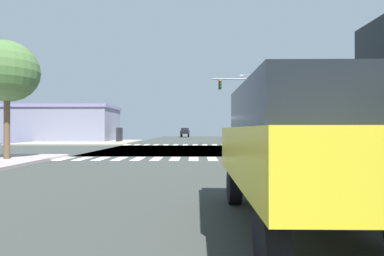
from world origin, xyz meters
TOP-DOWN VIEW (x-y plane):
  - ground at (0.00, 0.00)m, footprint 90.00×90.00m
  - sidewalk_corner_ne at (13.00, 12.00)m, footprint 12.00×12.00m
  - sidewalk_corner_nw at (-13.00, 12.00)m, footprint 12.00×12.00m
  - crosswalk_near at (-0.25, -7.30)m, footprint 13.50×2.00m
  - crosswalk_far at (-0.25, 7.30)m, footprint 13.50×2.00m
  - traffic_signal_mast at (6.17, 7.48)m, footprint 6.74×0.55m
  - street_lamp at (7.83, 18.50)m, footprint 1.78×0.32m
  - bank_building at (-17.68, 15.39)m, footprint 16.14×7.47m
  - sidewalk_tree at (-8.89, -8.83)m, footprint 2.98×2.98m
  - suv_queued_1 at (2.00, -18.42)m, footprint 1.96×4.60m
  - suv_leading_2 at (5.00, -11.81)m, footprint 1.96×4.60m
  - sedan_trailing_3 at (-2.00, 37.70)m, footprint 1.80×4.30m

SIDE VIEW (x-z plane):
  - ground at x=0.00m, z-range -0.05..0.00m
  - crosswalk_near at x=-0.25m, z-range 0.00..0.01m
  - crosswalk_far at x=-0.25m, z-range 0.00..0.01m
  - sidewalk_corner_ne at x=13.00m, z-range 0.00..0.14m
  - sidewalk_corner_nw at x=-13.00m, z-range 0.00..0.14m
  - sedan_trailing_3 at x=-2.00m, z-range 0.18..2.06m
  - suv_queued_1 at x=2.00m, z-range 0.22..2.56m
  - suv_leading_2 at x=5.00m, z-range 0.22..2.56m
  - bank_building at x=-17.68m, z-range 0.01..4.67m
  - sidewalk_tree at x=-8.89m, z-range 1.44..7.37m
  - traffic_signal_mast at x=6.17m, z-range 1.71..8.90m
  - street_lamp at x=7.83m, z-range 0.81..10.10m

